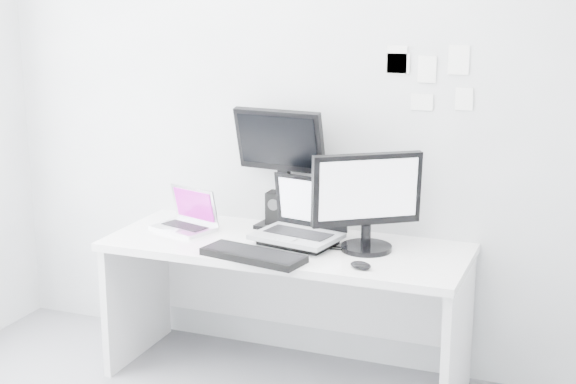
{
  "coord_description": "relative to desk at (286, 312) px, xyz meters",
  "views": [
    {
      "loc": [
        1.46,
        -2.46,
        1.98
      ],
      "look_at": [
        0.02,
        1.23,
        1.0
      ],
      "focal_mm": 52.52,
      "sensor_mm": 36.0,
      "label": 1
    }
  ],
  "objects": [
    {
      "name": "rear_monitor",
      "position": [
        -0.12,
        0.25,
        0.69
      ],
      "size": [
        0.49,
        0.21,
        0.65
      ],
      "primitive_type": "cube",
      "rotation": [
        0.0,
        0.0,
        -0.09
      ],
      "color": "black",
      "rests_on": "desk"
    },
    {
      "name": "speaker",
      "position": [
        -0.15,
        0.25,
        0.46
      ],
      "size": [
        0.13,
        0.13,
        0.19
      ],
      "primitive_type": "cube",
      "rotation": [
        0.0,
        0.0,
        0.43
      ],
      "color": "black",
      "rests_on": "desk"
    },
    {
      "name": "wall_note_0",
      "position": [
        0.45,
        0.34,
        1.26
      ],
      "size": [
        0.1,
        0.0,
        0.14
      ],
      "primitive_type": "cube",
      "color": "white",
      "rests_on": "back_wall"
    },
    {
      "name": "wall_note_2",
      "position": [
        0.75,
        0.34,
        1.26
      ],
      "size": [
        0.1,
        0.0,
        0.14
      ],
      "primitive_type": "cube",
      "color": "white",
      "rests_on": "back_wall"
    },
    {
      "name": "wall_note_5",
      "position": [
        0.46,
        0.34,
        1.24
      ],
      "size": [
        0.12,
        0.0,
        0.1
      ],
      "primitive_type": "cube",
      "color": "white",
      "rests_on": "back_wall"
    },
    {
      "name": "keyboard",
      "position": [
        -0.05,
        -0.28,
        0.38
      ],
      "size": [
        0.52,
        0.27,
        0.03
      ],
      "primitive_type": "cube",
      "rotation": [
        0.0,
        0.0,
        -0.18
      ],
      "color": "black",
      "rests_on": "desk"
    },
    {
      "name": "wall_note_3",
      "position": [
        0.58,
        0.34,
        1.05
      ],
      "size": [
        0.11,
        0.0,
        0.08
      ],
      "primitive_type": "cube",
      "color": "white",
      "rests_on": "back_wall"
    },
    {
      "name": "dell_laptop",
      "position": [
        0.06,
        -0.0,
        0.53
      ],
      "size": [
        0.46,
        0.39,
        0.34
      ],
      "primitive_type": "cube",
      "rotation": [
        0.0,
        0.0,
        -0.19
      ],
      "color": "#A1A4A8",
      "rests_on": "desk"
    },
    {
      "name": "wall_note_1",
      "position": [
        0.6,
        0.34,
        1.22
      ],
      "size": [
        0.09,
        0.0,
        0.13
      ],
      "primitive_type": "cube",
      "color": "white",
      "rests_on": "back_wall"
    },
    {
      "name": "wall_note_4",
      "position": [
        0.78,
        0.34,
        1.08
      ],
      "size": [
        0.08,
        0.0,
        0.11
      ],
      "primitive_type": "cube",
      "color": "white",
      "rests_on": "back_wall"
    },
    {
      "name": "mouse",
      "position": [
        0.46,
        -0.23,
        0.38
      ],
      "size": [
        0.12,
        0.09,
        0.03
      ],
      "primitive_type": "ellipsoid",
      "rotation": [
        0.0,
        0.0,
        -0.26
      ],
      "color": "black",
      "rests_on": "desk"
    },
    {
      "name": "samsung_monitor",
      "position": [
        0.4,
        0.04,
        0.61
      ],
      "size": [
        0.58,
        0.51,
        0.49
      ],
      "primitive_type": "cube",
      "rotation": [
        0.0,
        0.0,
        0.62
      ],
      "color": "black",
      "rests_on": "desk"
    },
    {
      "name": "back_wall",
      "position": [
        0.0,
        0.35,
        0.99
      ],
      "size": [
        3.6,
        0.0,
        3.6
      ],
      "primitive_type": "plane",
      "rotation": [
        1.57,
        0.0,
        0.0
      ],
      "color": "silver",
      "rests_on": "ground"
    },
    {
      "name": "desk",
      "position": [
        0.0,
        0.0,
        0.0
      ],
      "size": [
        1.8,
        0.7,
        0.73
      ],
      "primitive_type": "cube",
      "color": "white",
      "rests_on": "ground"
    },
    {
      "name": "macbook",
      "position": [
        -0.59,
        0.02,
        0.48
      ],
      "size": [
        0.36,
        0.31,
        0.23
      ],
      "primitive_type": "cube",
      "rotation": [
        0.0,
        0.0,
        -0.31
      ],
      "color": "silver",
      "rests_on": "desk"
    }
  ]
}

